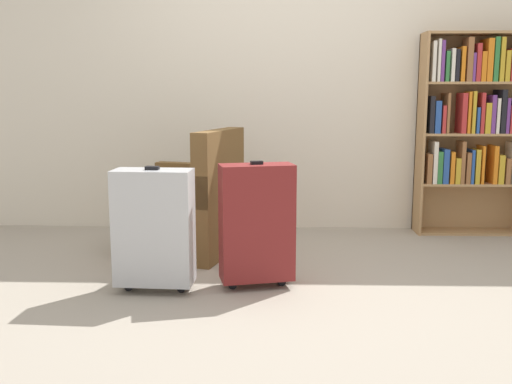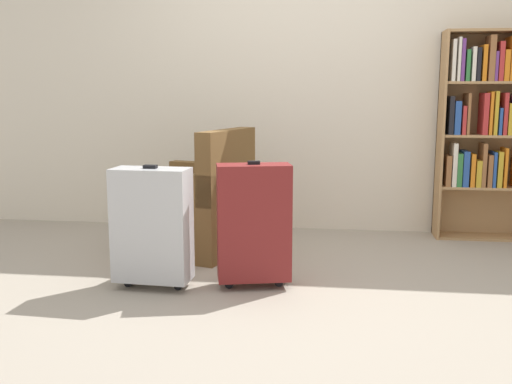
{
  "view_description": "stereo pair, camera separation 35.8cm",
  "coord_description": "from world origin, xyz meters",
  "px_view_note": "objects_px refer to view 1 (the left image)",
  "views": [
    {
      "loc": [
        -0.09,
        -3.3,
        1.15
      ],
      "look_at": [
        -0.19,
        0.23,
        0.55
      ],
      "focal_mm": 40.88,
      "sensor_mm": 36.0,
      "label": 1
    },
    {
      "loc": [
        0.26,
        -3.28,
        1.15
      ],
      "look_at": [
        -0.19,
        0.23,
        0.55
      ],
      "focal_mm": 40.88,
      "sensor_mm": 36.0,
      "label": 2
    }
  ],
  "objects_px": {
    "bookshelf": "(475,123)",
    "suitcase_dark_red": "(257,223)",
    "mug": "(252,254)",
    "suitcase_silver": "(154,227)",
    "armchair": "(188,210)"
  },
  "relations": [
    {
      "from": "suitcase_dark_red",
      "to": "suitcase_silver",
      "type": "distance_m",
      "value": 0.6
    },
    {
      "from": "suitcase_dark_red",
      "to": "suitcase_silver",
      "type": "bearing_deg",
      "value": -171.02
    },
    {
      "from": "bookshelf",
      "to": "suitcase_silver",
      "type": "bearing_deg",
      "value": -146.68
    },
    {
      "from": "mug",
      "to": "suitcase_dark_red",
      "type": "relative_size",
      "value": 0.16
    },
    {
      "from": "bookshelf",
      "to": "suitcase_dark_red",
      "type": "relative_size",
      "value": 2.14
    },
    {
      "from": "suitcase_dark_red",
      "to": "suitcase_silver",
      "type": "relative_size",
      "value": 1.03
    },
    {
      "from": "armchair",
      "to": "mug",
      "type": "bearing_deg",
      "value": -22.84
    },
    {
      "from": "suitcase_silver",
      "to": "mug",
      "type": "bearing_deg",
      "value": 50.02
    },
    {
      "from": "armchair",
      "to": "mug",
      "type": "height_order",
      "value": "armchair"
    },
    {
      "from": "armchair",
      "to": "suitcase_dark_red",
      "type": "bearing_deg",
      "value": -55.27
    },
    {
      "from": "mug",
      "to": "armchair",
      "type": "bearing_deg",
      "value": 157.16
    },
    {
      "from": "mug",
      "to": "suitcase_silver",
      "type": "bearing_deg",
      "value": -129.98
    },
    {
      "from": "suitcase_dark_red",
      "to": "mug",
      "type": "bearing_deg",
      "value": 95.3
    },
    {
      "from": "bookshelf",
      "to": "mug",
      "type": "bearing_deg",
      "value": -153.66
    },
    {
      "from": "bookshelf",
      "to": "armchair",
      "type": "relative_size",
      "value": 1.81
    }
  ]
}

